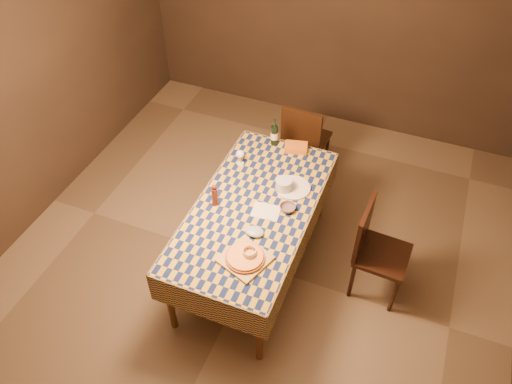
% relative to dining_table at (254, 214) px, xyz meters
% --- Properties ---
extents(room, '(5.00, 5.10, 2.70)m').
position_rel_dining_table_xyz_m(room, '(0.00, 0.00, 0.66)').
color(room, brown).
rests_on(room, ground).
extents(dining_table, '(0.94, 1.84, 0.77)m').
position_rel_dining_table_xyz_m(dining_table, '(0.00, 0.00, 0.00)').
color(dining_table, brown).
rests_on(dining_table, ground).
extents(cutting_board, '(0.41, 0.41, 0.02)m').
position_rel_dining_table_xyz_m(cutting_board, '(0.14, -0.52, 0.09)').
color(cutting_board, tan).
rests_on(cutting_board, dining_table).
extents(pizza, '(0.33, 0.33, 0.03)m').
position_rel_dining_table_xyz_m(pizza, '(0.14, -0.52, 0.11)').
color(pizza, '#A5451B').
rests_on(pizza, cutting_board).
extents(pepper_mill, '(0.06, 0.06, 0.22)m').
position_rel_dining_table_xyz_m(pepper_mill, '(-0.31, -0.08, 0.18)').
color(pepper_mill, '#511D13').
rests_on(pepper_mill, dining_table).
extents(bowl, '(0.16, 0.16, 0.04)m').
position_rel_dining_table_xyz_m(bowl, '(0.27, 0.08, 0.10)').
color(bowl, '#674D56').
rests_on(bowl, dining_table).
extents(wine_glass, '(0.08, 0.08, 0.15)m').
position_rel_dining_table_xyz_m(wine_glass, '(-0.31, 0.46, 0.18)').
color(wine_glass, white).
rests_on(wine_glass, dining_table).
extents(wine_bottle, '(0.09, 0.09, 0.27)m').
position_rel_dining_table_xyz_m(wine_bottle, '(-0.13, 0.84, 0.18)').
color(wine_bottle, black).
rests_on(wine_bottle, dining_table).
extents(deli_tub, '(0.17, 0.17, 0.11)m').
position_rel_dining_table_xyz_m(deli_tub, '(0.16, 0.28, 0.13)').
color(deli_tub, silver).
rests_on(deli_tub, dining_table).
extents(takeout_container, '(0.23, 0.19, 0.05)m').
position_rel_dining_table_xyz_m(takeout_container, '(0.09, 0.83, 0.10)').
color(takeout_container, '#C8681A').
rests_on(takeout_container, dining_table).
extents(white_plate, '(0.33, 0.33, 0.02)m').
position_rel_dining_table_xyz_m(white_plate, '(0.23, 0.33, 0.08)').
color(white_plate, white).
rests_on(white_plate, dining_table).
extents(tumbler, '(0.14, 0.14, 0.08)m').
position_rel_dining_table_xyz_m(tumbler, '(0.16, -0.49, 0.12)').
color(tumbler, white).
rests_on(tumbler, dining_table).
extents(flour_patch, '(0.24, 0.19, 0.00)m').
position_rel_dining_table_xyz_m(flour_patch, '(0.11, -0.01, 0.08)').
color(flour_patch, white).
rests_on(flour_patch, dining_table).
extents(flour_bag, '(0.17, 0.14, 0.04)m').
position_rel_dining_table_xyz_m(flour_bag, '(0.11, -0.26, 0.10)').
color(flour_bag, '#98ABC2').
rests_on(flour_bag, dining_table).
extents(chair_far, '(0.45, 0.46, 0.93)m').
position_rel_dining_table_xyz_m(chair_far, '(0.02, 1.33, -0.17)').
color(chair_far, black).
rests_on(chair_far, ground).
extents(chair_right, '(0.45, 0.44, 0.93)m').
position_rel_dining_table_xyz_m(chair_right, '(1.00, 0.17, -0.17)').
color(chair_right, black).
rests_on(chair_right, ground).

